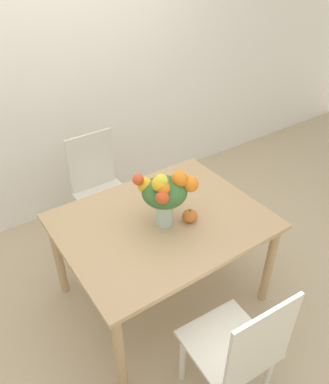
% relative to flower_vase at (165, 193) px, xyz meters
% --- Properties ---
extents(ground_plane, '(12.00, 12.00, 0.00)m').
position_rel_flower_vase_xyz_m(ground_plane, '(0.01, 0.04, -0.96)').
color(ground_plane, tan).
extents(wall_back, '(8.00, 0.06, 2.70)m').
position_rel_flower_vase_xyz_m(wall_back, '(0.01, 1.48, 0.39)').
color(wall_back, white).
rests_on(wall_back, ground_plane).
extents(dining_table, '(1.30, 1.02, 0.72)m').
position_rel_flower_vase_xyz_m(dining_table, '(0.01, 0.04, -0.32)').
color(dining_table, tan).
rests_on(dining_table, ground_plane).
extents(flower_vase, '(0.35, 0.28, 0.41)m').
position_rel_flower_vase_xyz_m(flower_vase, '(0.00, 0.00, 0.00)').
color(flower_vase, '#B2CCBC').
rests_on(flower_vase, dining_table).
extents(pumpkin, '(0.10, 0.10, 0.09)m').
position_rel_flower_vase_xyz_m(pumpkin, '(0.15, -0.07, -0.20)').
color(pumpkin, orange).
rests_on(pumpkin, dining_table).
extents(dining_chair_near_window, '(0.43, 0.43, 0.94)m').
position_rel_flower_vase_xyz_m(dining_chair_near_window, '(-0.03, 0.89, -0.47)').
color(dining_chair_near_window, silver).
rests_on(dining_chair_near_window, ground_plane).
extents(dining_chair_far_side, '(0.44, 0.44, 0.94)m').
position_rel_flower_vase_xyz_m(dining_chair_far_side, '(-0.10, -0.82, -0.47)').
color(dining_chair_far_side, silver).
rests_on(dining_chair_far_side, ground_plane).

